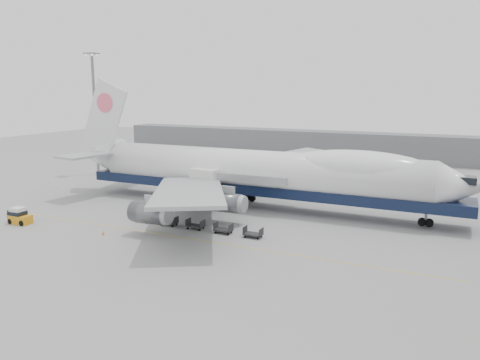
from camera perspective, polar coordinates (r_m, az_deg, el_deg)
The scene contains 14 objects.
ground at distance 62.70m, azimuth -2.68°, elevation -5.71°, with size 260.00×260.00×0.00m, color gray.
apron_line at distance 57.72m, azimuth -5.48°, elevation -7.23°, with size 60.00×0.15×0.01m, color gold.
hangar at distance 129.64m, azimuth 7.97°, elevation 4.45°, with size 110.00×8.00×7.00m, color slate.
floodlight_mast at distance 104.30m, azimuth -17.29°, elevation 8.44°, with size 2.40×2.40×25.43m.
airliner at distance 71.71m, azimuth 2.23°, elevation 1.04°, with size 67.00×55.30×19.98m.
catering_truck at distance 72.22m, azimuth -4.20°, elevation -0.68°, with size 5.00×3.65×6.06m.
baggage_tug at distance 70.53m, azimuth -25.31°, elevation -4.05°, with size 3.09×1.74×2.23m.
ground_worker at distance 71.87m, azimuth -26.37°, elevation -3.98°, with size 0.62×0.41×1.71m, color black.
traffic_cone at distance 61.58m, azimuth -16.34°, elevation -6.22°, with size 0.36×0.36×0.53m.
dolly_0 at distance 66.13m, azimuth -11.63°, elevation -4.56°, with size 2.30×1.35×1.30m.
dolly_1 at distance 63.81m, azimuth -8.66°, elevation -5.03°, with size 2.30×1.35×1.30m.
dolly_2 at distance 61.68m, azimuth -5.46°, elevation -5.51°, with size 2.30×1.35×1.30m.
dolly_3 at distance 59.76m, azimuth -2.04°, elevation -6.02°, with size 2.30×1.35×1.30m.
dolly_4 at distance 58.06m, azimuth 1.60°, elevation -6.52°, with size 2.30×1.35×1.30m.
Camera 1 is at (28.23, -53.02, 17.98)m, focal length 35.00 mm.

